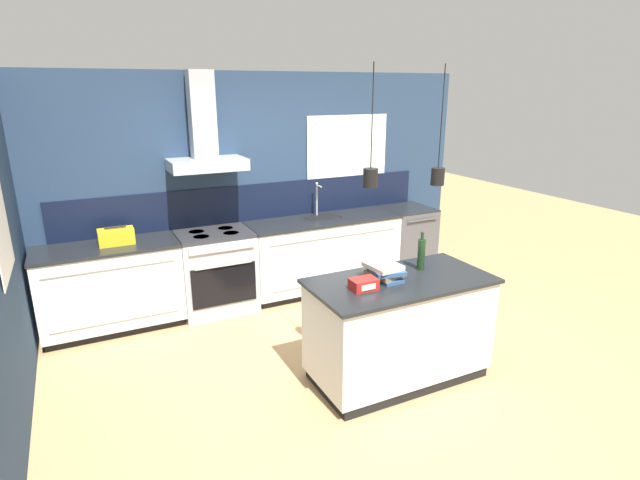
% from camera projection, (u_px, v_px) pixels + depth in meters
% --- Properties ---
extents(ground_plane, '(16.00, 16.00, 0.00)m').
position_uv_depth(ground_plane, '(332.00, 367.00, 4.52)').
color(ground_plane, tan).
rests_on(ground_plane, ground).
extents(wall_back, '(5.60, 2.50, 2.60)m').
position_uv_depth(wall_back, '(251.00, 183.00, 5.82)').
color(wall_back, navy).
rests_on(wall_back, ground_plane).
extents(wall_left, '(0.08, 3.80, 2.60)m').
position_uv_depth(wall_left, '(0.00, 245.00, 3.70)').
color(wall_left, navy).
rests_on(wall_left, ground_plane).
extents(counter_run_left, '(1.39, 0.64, 0.91)m').
position_uv_depth(counter_run_left, '(111.00, 287.00, 5.12)').
color(counter_run_left, black).
rests_on(counter_run_left, ground_plane).
extents(counter_run_sink, '(1.89, 0.64, 1.32)m').
position_uv_depth(counter_run_sink, '(323.00, 253.00, 6.15)').
color(counter_run_sink, black).
rests_on(counter_run_sink, ground_plane).
extents(oven_range, '(0.81, 0.66, 0.91)m').
position_uv_depth(oven_range, '(216.00, 271.00, 5.58)').
color(oven_range, '#B5B5BA').
rests_on(oven_range, ground_plane).
extents(dishwasher, '(0.60, 0.65, 0.91)m').
position_uv_depth(dishwasher, '(406.00, 241.00, 6.68)').
color(dishwasher, '#4C4C51').
rests_on(dishwasher, ground_plane).
extents(kitchen_island, '(1.53, 0.78, 0.91)m').
position_uv_depth(kitchen_island, '(398.00, 329.00, 4.25)').
color(kitchen_island, black).
rests_on(kitchen_island, ground_plane).
extents(bottle_on_island, '(0.07, 0.07, 0.34)m').
position_uv_depth(bottle_on_island, '(421.00, 254.00, 4.30)').
color(bottle_on_island, '#193319').
rests_on(bottle_on_island, kitchen_island).
extents(book_stack, '(0.30, 0.32, 0.14)m').
position_uv_depth(book_stack, '(385.00, 271.00, 4.10)').
color(book_stack, '#335684').
rests_on(book_stack, kitchen_island).
extents(red_supply_box, '(0.21, 0.15, 0.09)m').
position_uv_depth(red_supply_box, '(364.00, 284.00, 3.90)').
color(red_supply_box, red).
rests_on(red_supply_box, kitchen_island).
extents(yellow_toolbox, '(0.34, 0.18, 0.19)m').
position_uv_depth(yellow_toolbox, '(116.00, 236.00, 5.01)').
color(yellow_toolbox, gold).
rests_on(yellow_toolbox, counter_run_left).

